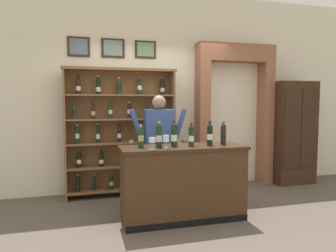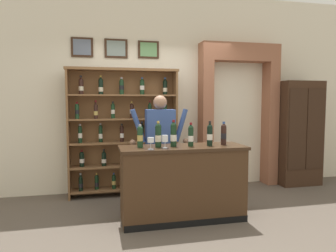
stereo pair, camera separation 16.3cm
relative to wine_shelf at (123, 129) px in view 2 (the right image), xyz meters
The scene contains 15 objects.
ground_plane 1.76m from the wine_shelf, 65.46° to the right, with size 14.00×14.00×0.02m, color brown.
back_wall 0.90m from the wine_shelf, 29.23° to the left, with size 12.00×0.19×3.37m.
wine_shelf is the anchor object (origin of this frame).
archway_doorway 2.10m from the wine_shelf, ahead, with size 1.44×0.45×2.53m.
side_cabinet 3.17m from the wine_shelf, ahead, with size 0.76×0.47×1.88m.
tasting_counter 1.54m from the wine_shelf, 62.77° to the right, with size 1.61×0.56×0.95m.
shopkeeper 0.82m from the wine_shelf, 54.99° to the right, with size 0.86×0.22×1.61m.
tasting_bottle_rosso 1.24m from the wine_shelf, 85.27° to the right, with size 0.07×0.07×0.29m.
tasting_bottle_vin_santo 1.31m from the wine_shelf, 75.65° to the right, with size 0.08×0.08×0.33m.
tasting_bottle_grappa 1.36m from the wine_shelf, 67.23° to the right, with size 0.08×0.08×0.34m.
tasting_bottle_riserva 1.49m from the wine_shelf, 60.24° to the right, with size 0.07×0.07×0.30m.
tasting_bottle_prosecco 1.63m from the wine_shelf, 52.53° to the right, with size 0.07×0.07×0.32m.
tasting_bottle_bianco 1.74m from the wine_shelf, 46.35° to the right, with size 0.07×0.07×0.30m.
wine_glass_left 1.45m from the wine_shelf, 82.00° to the right, with size 0.08×0.08×0.15m.
wine_glass_right 1.42m from the wine_shelf, 74.14° to the right, with size 0.08×0.08×0.16m.
Camera 2 is at (-0.99, -3.79, 1.53)m, focal length 33.28 mm.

